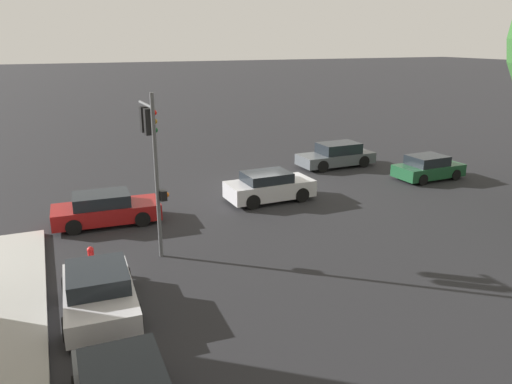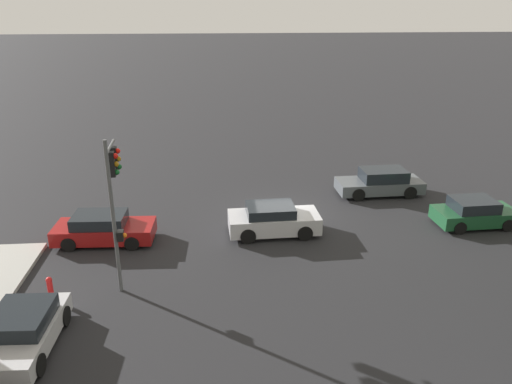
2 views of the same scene
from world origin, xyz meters
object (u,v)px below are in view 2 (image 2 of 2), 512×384
fire_hydrant (50,288)px  parked_car_0 (22,331)px  crossing_car_2 (273,220)px  crossing_car_3 (474,213)px  crossing_car_0 (103,229)px  traffic_signal (114,185)px  crossing_car_1 (380,183)px

fire_hydrant → parked_car_0: bearing=89.3°
crossing_car_2 → crossing_car_3: bearing=-1.2°
crossing_car_3 → fire_hydrant: bearing=-167.4°
crossing_car_0 → crossing_car_3: (-17.39, -0.33, -0.01)m
crossing_car_0 → fire_hydrant: bearing=-99.9°
traffic_signal → parked_car_0: (2.46, 3.67, -3.39)m
crossing_car_2 → crossing_car_0: bearing=179.7°
crossing_car_1 → traffic_signal: bearing=31.5°
crossing_car_1 → parked_car_0: crossing_car_1 is taller
traffic_signal → fire_hydrant: bearing=-161.0°
crossing_car_1 → parked_car_0: 19.39m
crossing_car_0 → parked_car_0: 7.36m
traffic_signal → crossing_car_3: traffic_signal is taller
crossing_car_2 → parked_car_0: (8.68, 7.50, -0.07)m
crossing_car_0 → crossing_car_1: (-14.18, -4.73, 0.04)m
crossing_car_0 → crossing_car_2: size_ratio=1.05×
crossing_car_2 → fire_hydrant: bearing=-153.0°
traffic_signal → crossing_car_1: (-12.76, -8.35, -3.32)m
crossing_car_1 → crossing_car_3: (-3.20, 4.40, -0.06)m
traffic_signal → crossing_car_3: (-15.96, -3.95, -3.38)m
crossing_car_0 → parked_car_0: bearing=-95.6°
crossing_car_1 → fire_hydrant: bearing=29.8°
traffic_signal → parked_car_0: bearing=-126.2°
fire_hydrant → crossing_car_2: bearing=-151.1°
crossing_car_3 → crossing_car_1: bearing=123.7°
traffic_signal → crossing_car_3: bearing=11.5°
crossing_car_3 → parked_car_0: 19.93m
crossing_car_0 → parked_car_0: crossing_car_0 is taller
traffic_signal → fire_hydrant: (2.43, 0.95, -3.52)m
parked_car_0 → crossing_car_1: bearing=130.5°
crossing_car_0 → crossing_car_3: crossing_car_0 is taller
crossing_car_3 → parked_car_0: bearing=-159.8°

